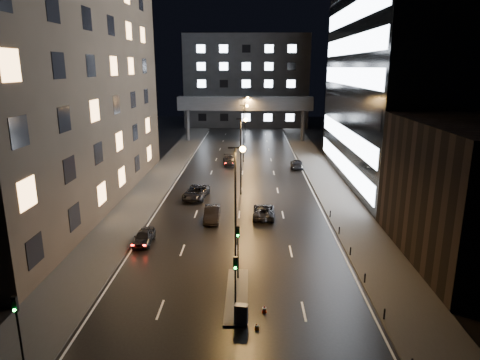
% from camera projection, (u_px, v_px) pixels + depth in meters
% --- Properties ---
extents(ground, '(160.00, 160.00, 0.00)m').
position_uv_depth(ground, '(243.00, 173.00, 68.35)').
color(ground, black).
rests_on(ground, ground).
extents(sidewalk_left, '(5.00, 110.00, 0.15)m').
position_uv_depth(sidewalk_left, '(158.00, 180.00, 63.80)').
color(sidewalk_left, '#383533').
rests_on(sidewalk_left, ground).
extents(sidewalk_right, '(5.00, 110.00, 0.15)m').
position_uv_depth(sidewalk_right, '(326.00, 181.00, 63.21)').
color(sidewalk_right, '#383533').
rests_on(sidewalk_right, ground).
extents(building_left, '(15.00, 48.00, 40.00)m').
position_uv_depth(building_left, '(41.00, 34.00, 48.30)').
color(building_left, '#2D2319').
rests_on(building_left, ground).
extents(building_right_low, '(10.00, 18.00, 12.00)m').
position_uv_depth(building_right_low, '(470.00, 193.00, 36.39)').
color(building_right_low, black).
rests_on(building_right_low, ground).
extents(building_right_glass, '(20.00, 36.00, 45.00)m').
position_uv_depth(building_right_glass, '(426.00, 20.00, 58.12)').
color(building_right_glass, black).
rests_on(building_right_glass, ground).
extents(building_far, '(34.00, 14.00, 25.00)m').
position_uv_depth(building_far, '(246.00, 81.00, 121.19)').
color(building_far, '#333335').
rests_on(building_far, ground).
extents(skybridge, '(30.00, 3.00, 10.00)m').
position_uv_depth(skybridge, '(245.00, 104.00, 95.20)').
color(skybridge, '#333335').
rests_on(skybridge, ground).
extents(median_island, '(1.60, 8.00, 0.15)m').
position_uv_depth(median_island, '(237.00, 295.00, 31.61)').
color(median_island, '#383533').
rests_on(median_island, ground).
extents(traffic_signal_near, '(0.28, 0.34, 4.40)m').
position_uv_depth(traffic_signal_near, '(238.00, 244.00, 33.24)').
color(traffic_signal_near, black).
rests_on(traffic_signal_near, median_island).
extents(traffic_signal_far, '(0.28, 0.34, 4.40)m').
position_uv_depth(traffic_signal_far, '(235.00, 277.00, 27.93)').
color(traffic_signal_far, black).
rests_on(traffic_signal_far, median_island).
extents(traffic_signal_corner, '(0.28, 0.34, 4.40)m').
position_uv_depth(traffic_signal_corner, '(17.00, 321.00, 23.42)').
color(traffic_signal_corner, black).
rests_on(traffic_signal_corner, ground).
extents(bollard_row, '(0.12, 25.12, 0.90)m').
position_uv_depth(bollard_row, '(357.00, 264.00, 35.63)').
color(bollard_row, black).
rests_on(bollard_row, ground).
extents(streetlight_near, '(1.45, 0.50, 10.15)m').
position_uv_depth(streetlight_near, '(237.00, 189.00, 35.76)').
color(streetlight_near, black).
rests_on(streetlight_near, ground).
extents(streetlight_mid_a, '(1.45, 0.50, 10.15)m').
position_uv_depth(streetlight_mid_a, '(242.00, 146.00, 55.09)').
color(streetlight_mid_a, black).
rests_on(streetlight_mid_a, ground).
extents(streetlight_mid_b, '(1.45, 0.50, 10.15)m').
position_uv_depth(streetlight_mid_b, '(244.00, 126.00, 74.41)').
color(streetlight_mid_b, black).
rests_on(streetlight_mid_b, ground).
extents(streetlight_far, '(1.45, 0.50, 10.15)m').
position_uv_depth(streetlight_far, '(246.00, 113.00, 93.74)').
color(streetlight_far, black).
rests_on(streetlight_far, ground).
extents(car_away_a, '(1.63, 4.01, 1.36)m').
position_uv_depth(car_away_a, '(144.00, 237.00, 40.84)').
color(car_away_a, black).
rests_on(car_away_a, ground).
extents(car_away_b, '(1.77, 4.76, 1.55)m').
position_uv_depth(car_away_b, '(212.00, 214.00, 46.93)').
color(car_away_b, black).
rests_on(car_away_b, ground).
extents(car_away_c, '(3.34, 6.02, 1.59)m').
position_uv_depth(car_away_c, '(196.00, 192.00, 54.84)').
color(car_away_c, black).
rests_on(car_away_c, ground).
extents(car_away_d, '(2.56, 5.21, 1.46)m').
position_uv_depth(car_away_d, '(229.00, 161.00, 73.79)').
color(car_away_d, black).
rests_on(car_away_d, ground).
extents(car_toward_a, '(2.56, 5.20, 1.42)m').
position_uv_depth(car_toward_a, '(264.00, 211.00, 47.99)').
color(car_toward_a, black).
rests_on(car_toward_a, ground).
extents(car_toward_b, '(2.27, 4.99, 1.42)m').
position_uv_depth(car_toward_b, '(297.00, 164.00, 71.32)').
color(car_toward_b, black).
rests_on(car_toward_b, ground).
extents(utility_cabinet, '(0.93, 0.62, 1.34)m').
position_uv_depth(utility_cabinet, '(241.00, 314.00, 27.84)').
color(utility_cabinet, '#4D4D4F').
rests_on(utility_cabinet, median_island).
extents(cone_a, '(0.33, 0.33, 0.46)m').
position_uv_depth(cone_a, '(257.00, 326.00, 27.52)').
color(cone_a, orange).
rests_on(cone_a, ground).
extents(cone_b, '(0.42, 0.42, 0.51)m').
position_uv_depth(cone_b, '(264.00, 309.00, 29.44)').
color(cone_b, '#FF330D').
rests_on(cone_b, ground).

